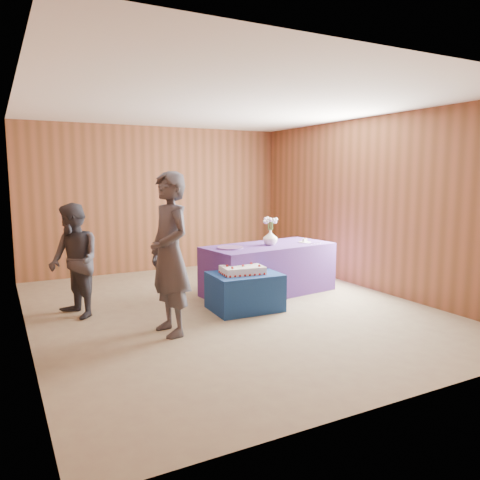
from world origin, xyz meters
TOP-DOWN VIEW (x-y plane):
  - ground at (0.00, 0.00)m, footprint 6.00×6.00m
  - room_shell at (0.00, 0.00)m, footprint 5.04×6.04m
  - cake_table at (0.17, -0.14)m, footprint 0.93×0.74m
  - serving_table at (0.93, 0.48)m, footprint 2.10×1.15m
  - sheet_cake at (0.14, -0.14)m, footprint 0.62×0.46m
  - vase at (0.94, 0.46)m, footprint 0.25×0.25m
  - flower_spray at (0.94, 0.46)m, footprint 0.23×0.23m
  - platter at (0.25, 0.45)m, footprint 0.52×0.52m
  - plate at (1.56, 0.43)m, footprint 0.21×0.21m
  - cake_slice at (1.56, 0.43)m, footprint 0.06×0.05m
  - knife at (1.63, 0.27)m, footprint 0.26×0.06m
  - guest_left at (-1.03, -0.59)m, footprint 0.52×0.72m
  - guest_right at (-1.89, 0.57)m, footprint 0.74×0.85m

SIDE VIEW (x-z plane):
  - ground at x=0.00m, z-range 0.00..0.00m
  - cake_table at x=0.17m, z-range 0.00..0.50m
  - serving_table at x=0.93m, z-range 0.00..0.75m
  - sheet_cake at x=0.14m, z-range 0.48..0.62m
  - guest_right at x=-1.89m, z-range 0.00..1.46m
  - knife at x=1.63m, z-range 0.75..0.75m
  - plate at x=1.56m, z-range 0.75..0.76m
  - platter at x=0.25m, z-range 0.75..0.77m
  - cake_slice at x=1.56m, z-range 0.75..0.83m
  - vase at x=0.94m, z-range 0.75..0.98m
  - guest_left at x=-1.03m, z-range 0.00..1.85m
  - flower_spray at x=0.94m, z-range 1.04..1.21m
  - room_shell at x=0.00m, z-range 0.44..3.16m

